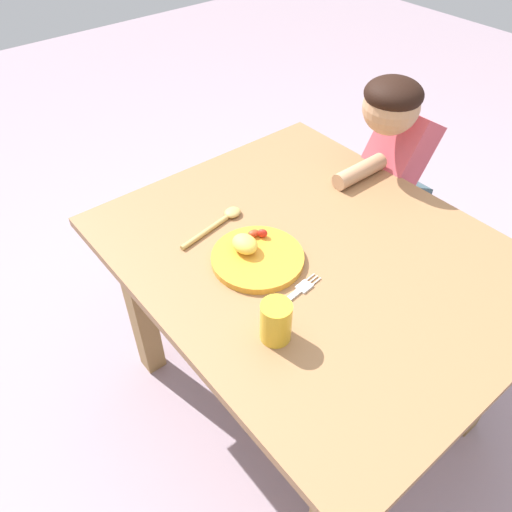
# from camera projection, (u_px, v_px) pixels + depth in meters

# --- Properties ---
(ground_plane) EXTENTS (8.00, 8.00, 0.00)m
(ground_plane) POSITION_uv_depth(u_px,v_px,m) (300.00, 392.00, 1.80)
(ground_plane) COLOR gray
(dining_table) EXTENTS (1.10, 0.91, 0.69)m
(dining_table) POSITION_uv_depth(u_px,v_px,m) (312.00, 283.00, 1.42)
(dining_table) COLOR #936741
(dining_table) RESTS_ON ground_plane
(plate) EXTENTS (0.24, 0.24, 0.06)m
(plate) POSITION_uv_depth(u_px,v_px,m) (256.00, 256.00, 1.30)
(plate) COLOR orange
(plate) RESTS_ON dining_table
(fork) EXTENTS (0.04, 0.19, 0.01)m
(fork) POSITION_uv_depth(u_px,v_px,m) (293.00, 295.00, 1.21)
(fork) COLOR silver
(fork) RESTS_ON dining_table
(spoon) EXTENTS (0.07, 0.23, 0.02)m
(spoon) POSITION_uv_depth(u_px,v_px,m) (221.00, 221.00, 1.41)
(spoon) COLOR tan
(spoon) RESTS_ON dining_table
(drinking_cup) EXTENTS (0.07, 0.07, 0.10)m
(drinking_cup) POSITION_uv_depth(u_px,v_px,m) (276.00, 321.00, 1.09)
(drinking_cup) COLOR gold
(drinking_cup) RESTS_ON dining_table
(person) EXTENTS (0.18, 0.42, 0.99)m
(person) POSITION_uv_depth(u_px,v_px,m) (389.00, 191.00, 1.76)
(person) COLOR #3A525A
(person) RESTS_ON ground_plane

